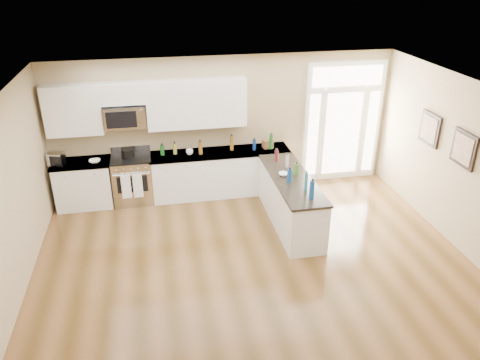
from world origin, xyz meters
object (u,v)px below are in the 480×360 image
object	(u,v)px
peninsula_cabinet	(290,202)
toaster_oven	(56,159)
kitchen_range	(133,179)
stockpot	(128,153)

from	to	relation	value
peninsula_cabinet	toaster_oven	size ratio (longest dim) A/B	8.18
kitchen_range	stockpot	xyz separation A→B (m)	(-0.04, 0.03, 0.57)
peninsula_cabinet	toaster_oven	world-z (taller)	toaster_oven
peninsula_cabinet	stockpot	size ratio (longest dim) A/B	9.28
kitchen_range	toaster_oven	world-z (taller)	toaster_oven
toaster_oven	stockpot	bearing A→B (deg)	20.64
peninsula_cabinet	kitchen_range	distance (m)	3.20
peninsula_cabinet	kitchen_range	size ratio (longest dim) A/B	2.15
peninsula_cabinet	kitchen_range	xyz separation A→B (m)	(-2.85, 1.45, 0.04)
peninsula_cabinet	stockpot	distance (m)	3.31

